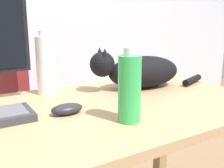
# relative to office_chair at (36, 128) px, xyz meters

# --- Properties ---
(desk) EXTENTS (1.53, 0.73, 0.73)m
(desk) POSITION_rel_office_chair_xyz_m (-0.05, -0.70, 0.23)
(desk) COLOR tan
(desk) RESTS_ON ground_plane
(office_chair) EXTENTS (0.49, 0.48, 0.92)m
(office_chair) POSITION_rel_office_chair_xyz_m (0.00, 0.00, 0.00)
(office_chair) COLOR black
(office_chair) RESTS_ON ground_plane
(cat) EXTENTS (0.61, 0.23, 0.20)m
(cat) POSITION_rel_office_chair_xyz_m (0.36, -0.56, 0.41)
(cat) COLOR black
(cat) RESTS_ON desk
(computer_mouse) EXTENTS (0.11, 0.06, 0.04)m
(computer_mouse) POSITION_rel_office_chair_xyz_m (-0.08, -0.72, 0.35)
(computer_mouse) COLOR #232328
(computer_mouse) RESTS_ON desk
(water_bottle) EXTENTS (0.07, 0.07, 0.23)m
(water_bottle) POSITION_rel_office_chair_xyz_m (0.07, -0.88, 0.43)
(water_bottle) COLOR green
(water_bottle) RESTS_ON desk
(spray_bottle) EXTENTS (0.08, 0.08, 0.27)m
(spray_bottle) POSITION_rel_office_chair_xyz_m (-0.05, -0.43, 0.45)
(spray_bottle) COLOR silver
(spray_bottle) RESTS_ON desk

